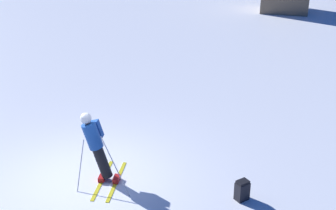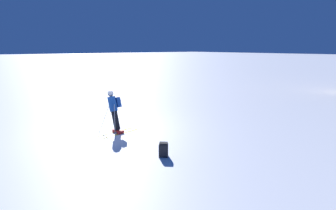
% 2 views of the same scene
% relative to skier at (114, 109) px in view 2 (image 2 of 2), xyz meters
% --- Properties ---
extents(ground_plane, '(300.00, 300.00, 0.00)m').
position_rel_skier_xyz_m(ground_plane, '(-0.29, -0.00, -1.02)').
color(ground_plane, white).
extents(skier, '(1.34, 1.78, 1.84)m').
position_rel_skier_xyz_m(skier, '(0.00, 0.00, 0.00)').
color(skier, yellow).
rests_on(skier, ground).
extents(spare_backpack, '(0.37, 0.37, 0.50)m').
position_rel_skier_xyz_m(spare_backpack, '(3.50, 0.00, -0.77)').
color(spare_backpack, black).
rests_on(spare_backpack, ground).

